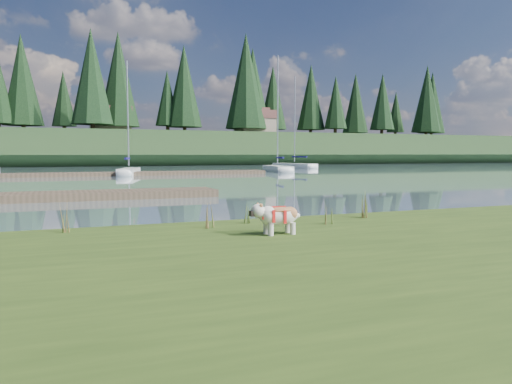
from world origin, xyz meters
name	(u,v)px	position (x,y,z in m)	size (l,w,h in m)	color
ground	(87,176)	(0.00, 30.00, 0.00)	(200.00, 200.00, 0.00)	gray
bank	(252,282)	(0.00, -6.00, 0.17)	(60.00, 9.00, 0.35)	#344B17
ridge	(71,149)	(0.00, 73.00, 2.50)	(200.00, 20.00, 5.00)	#1F361A
bulldog	(278,215)	(1.41, -3.69, 0.70)	(0.93, 0.42, 0.57)	silver
dock_near	(8,198)	(-4.00, 9.00, 0.15)	(16.00, 2.00, 0.30)	#4C3D2C
dock_far	(113,174)	(2.00, 30.00, 0.15)	(26.00, 2.20, 0.30)	#4C3D2C
sailboat_bg_2	(130,171)	(3.56, 31.45, 0.33)	(2.86, 6.36, 9.59)	white
sailboat_bg_4	(276,168)	(18.52, 34.47, 0.33)	(2.96, 8.00, 11.59)	white
sailboat_bg_5	(291,165)	(25.32, 44.96, 0.32)	(3.27, 8.17, 11.46)	white
weed_0	(210,216)	(0.49, -2.45, 0.58)	(0.17, 0.14, 0.55)	#475B23
weed_1	(245,214)	(1.37, -2.11, 0.53)	(0.17, 0.14, 0.43)	#475B23
weed_2	(363,205)	(4.18, -2.28, 0.64)	(0.17, 0.14, 0.69)	#475B23
weed_3	(64,219)	(-2.17, -2.11, 0.62)	(0.17, 0.14, 0.64)	#475B23
weed_4	(328,214)	(2.93, -2.87, 0.56)	(0.17, 0.14, 0.50)	#475B23
weed_5	(367,208)	(4.25, -2.32, 0.56)	(0.17, 0.14, 0.51)	#475B23
mud_lip	(175,237)	(0.00, -1.60, 0.07)	(60.00, 0.50, 0.14)	#33281C
conifer_4	(92,76)	(3.00, 66.00, 13.09)	(6.16, 6.16, 15.10)	#382619
conifer_5	(167,98)	(15.00, 70.00, 10.83)	(3.96, 3.96, 10.35)	#382619
conifer_6	(246,81)	(28.00, 68.00, 13.99)	(7.04, 7.04, 17.00)	#382619
conifer_7	(311,97)	(42.00, 71.00, 12.19)	(5.28, 5.28, 13.20)	#382619
conifer_8	(382,102)	(55.00, 67.00, 11.51)	(4.62, 4.62, 11.77)	#382619
conifer_9	(427,99)	(68.00, 70.00, 12.87)	(5.94, 5.94, 14.62)	#382619
house_1	(110,119)	(6.00, 71.00, 7.31)	(6.30, 5.30, 4.65)	gray
house_2	(255,122)	(30.00, 69.00, 7.31)	(6.30, 5.30, 4.65)	gray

